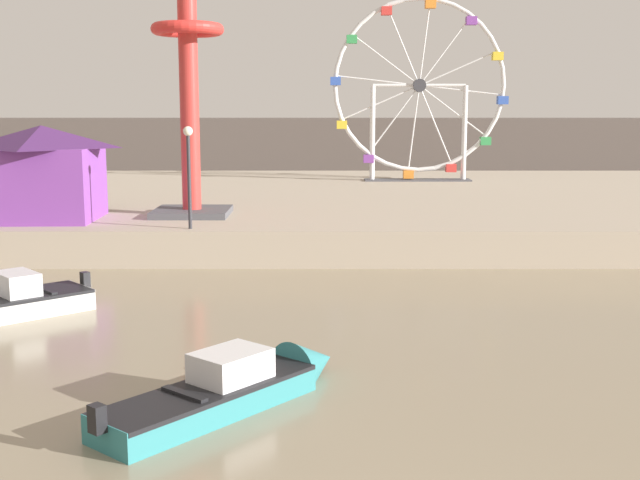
% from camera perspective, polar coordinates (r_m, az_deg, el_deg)
% --- Properties ---
extents(quay_promenade, '(110.00, 25.64, 1.24)m').
position_cam_1_polar(quay_promenade, '(39.26, 1.38, 2.54)').
color(quay_promenade, tan).
rests_on(quay_promenade, ground_plane).
extents(distant_town_skyline, '(140.00, 3.00, 4.40)m').
position_cam_1_polar(distant_town_skyline, '(65.03, 0.90, 6.64)').
color(distant_town_skyline, '#564C47').
rests_on(distant_town_skyline, ground_plane).
extents(motorboat_teal_painted, '(4.41, 4.90, 1.34)m').
position_cam_1_polar(motorboat_teal_painted, '(14.92, -5.20, -10.02)').
color(motorboat_teal_painted, teal).
rests_on(motorboat_teal_painted, ground_plane).
extents(motorboat_pale_grey, '(3.67, 3.50, 1.59)m').
position_cam_1_polar(motorboat_pale_grey, '(22.07, -20.99, -4.15)').
color(motorboat_pale_grey, silver).
rests_on(motorboat_pale_grey, ground_plane).
extents(ferris_wheel_white_frame, '(9.65, 1.20, 9.86)m').
position_cam_1_polar(ferris_wheel_white_frame, '(45.00, 7.14, 10.45)').
color(ferris_wheel_white_frame, silver).
rests_on(ferris_wheel_white_frame, quay_promenade).
extents(drop_tower_red_tower, '(2.80, 2.80, 11.54)m').
position_cam_1_polar(drop_tower_red_tower, '(30.62, -9.07, 11.54)').
color(drop_tower_red_tower, '#BC332D').
rests_on(drop_tower_red_tower, quay_promenade).
extents(carnival_booth_purple_stall, '(4.19, 3.98, 3.38)m').
position_cam_1_polar(carnival_booth_purple_stall, '(30.74, -18.72, 4.62)').
color(carnival_booth_purple_stall, purple).
rests_on(carnival_booth_purple_stall, quay_promenade).
extents(promenade_lamp_near, '(0.32, 0.32, 3.40)m').
position_cam_1_polar(promenade_lamp_near, '(27.23, -9.07, 5.52)').
color(promenade_lamp_near, '#2D2D33').
rests_on(promenade_lamp_near, quay_promenade).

